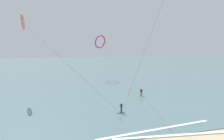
# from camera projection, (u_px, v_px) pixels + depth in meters

# --- Properties ---
(sea_water) EXTENTS (400.00, 200.00, 0.08)m
(sea_water) POSITION_uv_depth(u_px,v_px,m) (73.00, 66.00, 119.44)
(sea_water) COLOR slate
(sea_water) RESTS_ON ground
(surfer_navy) EXTENTS (1.40, 0.59, 1.70)m
(surfer_navy) POSITION_uv_depth(u_px,v_px,m) (121.00, 108.00, 32.70)
(surfer_navy) COLOR navy
(surfer_navy) RESTS_ON ground
(surfer_amber) EXTENTS (1.40, 0.58, 1.70)m
(surfer_amber) POSITION_uv_depth(u_px,v_px,m) (141.00, 93.00, 44.13)
(surfer_amber) COLOR orange
(surfer_amber) RESTS_ON ground
(kite_coral) EXTENTS (17.11, 18.85, 17.78)m
(kite_coral) POSITION_uv_depth(u_px,v_px,m) (23.00, 22.00, 42.97)
(kite_coral) COLOR #EA7260
(kite_coral) RESTS_ON ground
(kite_magenta) EXTENTS (4.74, 48.82, 14.75)m
(kite_magenta) POSITION_uv_depth(u_px,v_px,m) (100.00, 42.00, 68.79)
(kite_magenta) COLOR #CC288E
(kite_magenta) RESTS_ON ground
(wave_crest_near) EXTENTS (18.15, 2.61, 0.12)m
(wave_crest_near) POSITION_uv_depth(u_px,v_px,m) (187.00, 135.00, 24.65)
(wave_crest_near) COLOR white
(wave_crest_near) RESTS_ON ground
(wave_crest_mid) EXTENTS (16.63, 2.44, 0.12)m
(wave_crest_mid) POSITION_uv_depth(u_px,v_px,m) (157.00, 130.00, 26.16)
(wave_crest_mid) COLOR white
(wave_crest_mid) RESTS_ON ground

